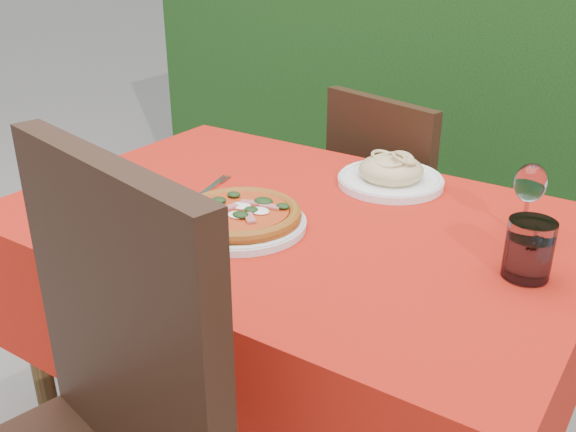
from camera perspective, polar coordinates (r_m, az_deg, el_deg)
The scene contains 8 objects.
hedge at distance 2.77m, azimuth 19.03°, elevation 14.40°, with size 3.20×0.55×1.78m.
dining_table at distance 1.50m, azimuth 0.43°, elevation -5.14°, with size 1.26×0.86×0.75m.
chair_far at distance 2.06m, azimuth 9.51°, elevation 0.40°, with size 0.50×0.50×0.89m.
pizza_plate at distance 1.36m, azimuth -4.25°, elevation -0.08°, with size 0.28×0.28×0.05m.
pasta_plate at distance 1.61m, azimuth 9.12°, elevation 3.66°, with size 0.26×0.26×0.07m.
water_glass at distance 1.24m, azimuth 20.59°, elevation -3.03°, with size 0.09×0.09×0.11m.
wine_glass at distance 1.38m, azimuth 20.71°, elevation 2.50°, with size 0.06×0.06×0.16m.
fork at distance 1.56m, azimuth -7.29°, elevation 2.19°, with size 0.03×0.20×0.01m, color #AEAFB5.
Camera 1 is at (0.72, -1.09, 1.34)m, focal length 40.00 mm.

